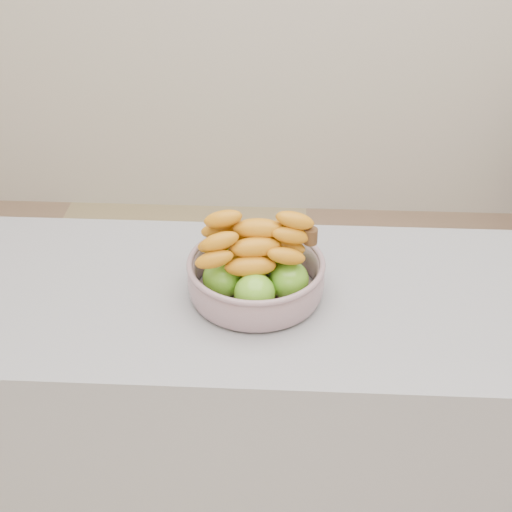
# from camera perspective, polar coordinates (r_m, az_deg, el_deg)

# --- Properties ---
(counter) EXTENTS (2.00, 0.60, 0.90)m
(counter) POSITION_cam_1_polar(r_m,az_deg,el_deg) (1.89, 5.04, -14.10)
(counter) COLOR #93939B
(counter) RESTS_ON ground
(fruit_bowl) EXTENTS (0.30, 0.30, 0.19)m
(fruit_bowl) POSITION_cam_1_polar(r_m,az_deg,el_deg) (1.55, -0.01, -1.24)
(fruit_bowl) COLOR #96A8B4
(fruit_bowl) RESTS_ON counter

